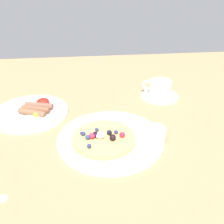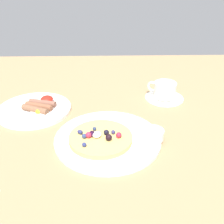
% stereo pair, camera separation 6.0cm
% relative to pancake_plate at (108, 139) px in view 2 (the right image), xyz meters
% --- Properties ---
extents(ground_plane, '(1.71, 1.45, 0.03)m').
position_rel_pancake_plate_xyz_m(ground_plane, '(-0.07, 0.05, -0.02)').
color(ground_plane, '#A07D56').
extents(pancake_plate, '(0.30, 0.30, 0.01)m').
position_rel_pancake_plate_xyz_m(pancake_plate, '(0.00, 0.00, 0.00)').
color(pancake_plate, white).
rests_on(pancake_plate, ground_plane).
extents(pancake_with_berries, '(0.18, 0.18, 0.03)m').
position_rel_pancake_plate_xyz_m(pancake_with_berries, '(-0.02, -0.01, 0.01)').
color(pancake_with_berries, tan).
rests_on(pancake_with_berries, pancake_plate).
extents(syrup_ramekin, '(0.06, 0.06, 0.03)m').
position_rel_pancake_plate_xyz_m(syrup_ramekin, '(0.13, -0.01, 0.02)').
color(syrup_ramekin, white).
rests_on(syrup_ramekin, pancake_plate).
extents(breakfast_plate, '(0.25, 0.25, 0.01)m').
position_rel_pancake_plate_xyz_m(breakfast_plate, '(-0.25, 0.18, 0.00)').
color(breakfast_plate, white).
rests_on(breakfast_plate, ground_plane).
extents(fried_breakfast, '(0.11, 0.13, 0.03)m').
position_rel_pancake_plate_xyz_m(fried_breakfast, '(-0.22, 0.18, 0.02)').
color(fried_breakfast, brown).
rests_on(fried_breakfast, breakfast_plate).
extents(coffee_saucer, '(0.14, 0.14, 0.01)m').
position_rel_pancake_plate_xyz_m(coffee_saucer, '(0.21, 0.26, -0.00)').
color(coffee_saucer, white).
rests_on(coffee_saucer, ground_plane).
extents(coffee_cup, '(0.10, 0.08, 0.05)m').
position_rel_pancake_plate_xyz_m(coffee_cup, '(0.21, 0.26, 0.03)').
color(coffee_cup, white).
rests_on(coffee_cup, coffee_saucer).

